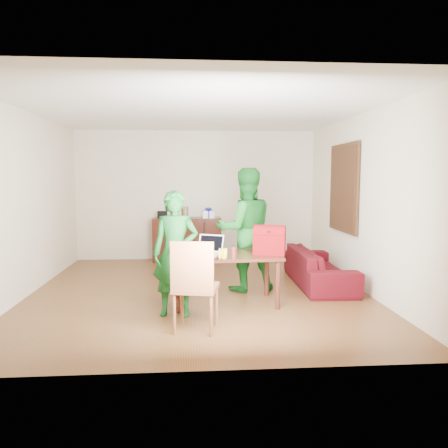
{
  "coord_description": "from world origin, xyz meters",
  "views": [
    {
      "loc": [
        -0.1,
        -6.5,
        1.73
      ],
      "look_at": [
        0.35,
        -0.47,
        1.08
      ],
      "focal_mm": 35.0,
      "sensor_mm": 36.0,
      "label": 1
    }
  ],
  "objects": [
    {
      "name": "room",
      "position": [
        0.01,
        0.13,
        1.31
      ],
      "size": [
        5.2,
        5.7,
        2.9
      ],
      "color": "#452311",
      "rests_on": "ground"
    },
    {
      "name": "table",
      "position": [
        0.35,
        -0.67,
        0.61
      ],
      "size": [
        1.51,
        0.9,
        0.69
      ],
      "rotation": [
        0.0,
        0.0,
        0.05
      ],
      "color": "black",
      "rests_on": "ground"
    },
    {
      "name": "chair",
      "position": [
        -0.06,
        -1.69,
        0.31
      ],
      "size": [
        0.56,
        0.54,
        1.05
      ],
      "rotation": [
        0.0,
        0.0,
        -0.21
      ],
      "color": "brown",
      "rests_on": "ground"
    },
    {
      "name": "person_near",
      "position": [
        -0.31,
        -1.11,
        0.79
      ],
      "size": [
        0.62,
        0.44,
        1.57
      ],
      "primitive_type": "imported",
      "rotation": [
        0.0,
        0.0,
        -0.12
      ],
      "color": "#12511C",
      "rests_on": "ground"
    },
    {
      "name": "person_far",
      "position": [
        0.72,
        0.06,
        0.94
      ],
      "size": [
        1.01,
        0.84,
        1.87
      ],
      "primitive_type": "imported",
      "rotation": [
        0.0,
        0.0,
        3.3
      ],
      "color": "#15621D",
      "rests_on": "ground"
    },
    {
      "name": "laptop",
      "position": [
        0.1,
        -0.67,
        0.74
      ],
      "size": [
        0.44,
        0.38,
        0.26
      ],
      "rotation": [
        0.0,
        0.0,
        -0.42
      ],
      "color": "white",
      "rests_on": "table"
    },
    {
      "name": "bananas",
      "position": [
        0.29,
        -1.05,
        0.72
      ],
      "size": [
        0.17,
        0.14,
        0.06
      ],
      "primitive_type": null,
      "rotation": [
        0.0,
        0.0,
        -0.31
      ],
      "color": "gold",
      "rests_on": "table"
    },
    {
      "name": "bottle",
      "position": [
        0.43,
        -1.0,
        0.78
      ],
      "size": [
        0.07,
        0.07,
        0.18
      ],
      "primitive_type": "cylinder",
      "rotation": [
        0.0,
        0.0,
        -0.11
      ],
      "color": "#5A2014",
      "rests_on": "table"
    },
    {
      "name": "red_bag",
      "position": [
        0.95,
        -0.7,
        0.85
      ],
      "size": [
        0.48,
        0.35,
        0.31
      ],
      "primitive_type": "cube",
      "rotation": [
        0.0,
        0.0,
        -0.28
      ],
      "color": "maroon",
      "rests_on": "table"
    },
    {
      "name": "sofa",
      "position": [
        1.95,
        0.3,
        0.29
      ],
      "size": [
        0.82,
        1.98,
        0.57
      ],
      "primitive_type": "imported",
      "rotation": [
        0.0,
        0.0,
        1.55
      ],
      "color": "#380709",
      "rests_on": "ground"
    }
  ]
}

